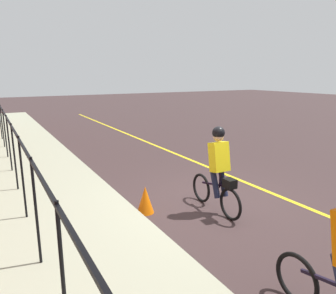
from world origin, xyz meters
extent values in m
plane|color=#392A2A|center=(0.00, 0.00, 0.00)|extent=(80.00, 80.00, 0.00)
cube|color=yellow|center=(0.00, -1.60, 0.00)|extent=(36.00, 0.12, 0.01)
cube|color=#9A9C83|center=(0.00, 3.40, 0.07)|extent=(40.00, 3.20, 0.15)
cylinder|color=black|center=(-2.52, 3.80, 0.95)|extent=(0.04, 0.04, 1.60)
cylinder|color=black|center=(-0.76, 3.80, 0.95)|extent=(0.04, 0.04, 1.60)
cylinder|color=black|center=(1.00, 3.80, 0.95)|extent=(0.04, 0.04, 1.60)
cylinder|color=black|center=(2.76, 3.80, 0.95)|extent=(0.04, 0.04, 1.60)
cylinder|color=black|center=(4.52, 3.80, 0.95)|extent=(0.04, 0.04, 1.60)
cylinder|color=black|center=(6.27, 3.80, 0.95)|extent=(0.04, 0.04, 1.60)
cylinder|color=black|center=(8.03, 3.80, 0.95)|extent=(0.04, 0.04, 1.60)
cylinder|color=black|center=(9.79, 3.80, 0.95)|extent=(0.04, 0.04, 1.60)
cube|color=black|center=(1.00, 3.80, 1.70)|extent=(17.58, 0.04, 0.04)
torus|color=black|center=(0.24, 0.21, 0.33)|extent=(0.66, 0.09, 0.66)
torus|color=black|center=(-0.81, 0.25, 0.33)|extent=(0.66, 0.09, 0.66)
cube|color=black|center=(-0.29, 0.23, 0.58)|extent=(0.93, 0.08, 0.24)
cylinder|color=black|center=(-0.44, 0.24, 0.73)|extent=(0.03, 0.03, 0.35)
cube|color=yellow|center=(-0.39, 0.24, 1.21)|extent=(0.35, 0.37, 0.63)
sphere|color=tan|center=(-0.34, 0.23, 1.62)|extent=(0.22, 0.22, 0.22)
sphere|color=black|center=(-0.34, 0.23, 1.70)|extent=(0.26, 0.26, 0.26)
cylinder|color=#191E38|center=(-0.40, 0.34, 0.68)|extent=(0.34, 0.13, 0.65)
cylinder|color=#191E38|center=(-0.41, 0.14, 0.68)|extent=(0.34, 0.13, 0.65)
cube|color=black|center=(-0.76, 0.25, 0.75)|extent=(0.25, 0.21, 0.18)
torus|color=black|center=(-3.04, 1.08, 0.33)|extent=(0.66, 0.09, 0.66)
cone|color=orange|center=(0.33, 1.57, 0.29)|extent=(0.36, 0.36, 0.58)
camera|label=1|loc=(-5.30, 4.25, 2.84)|focal=33.94mm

